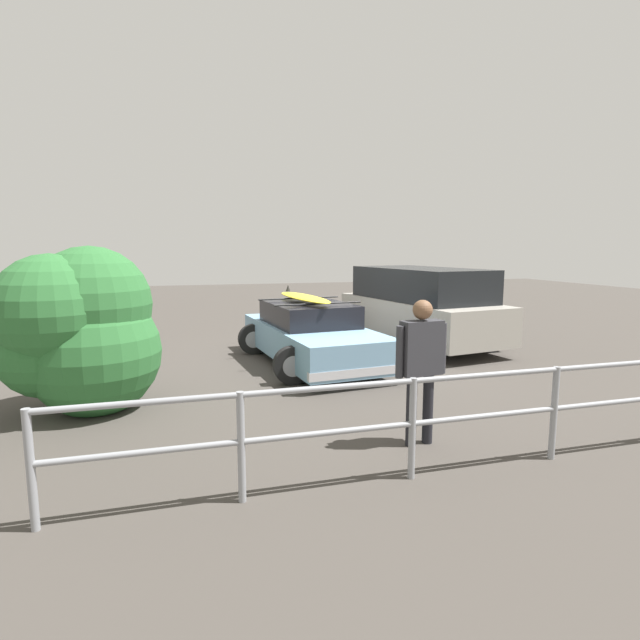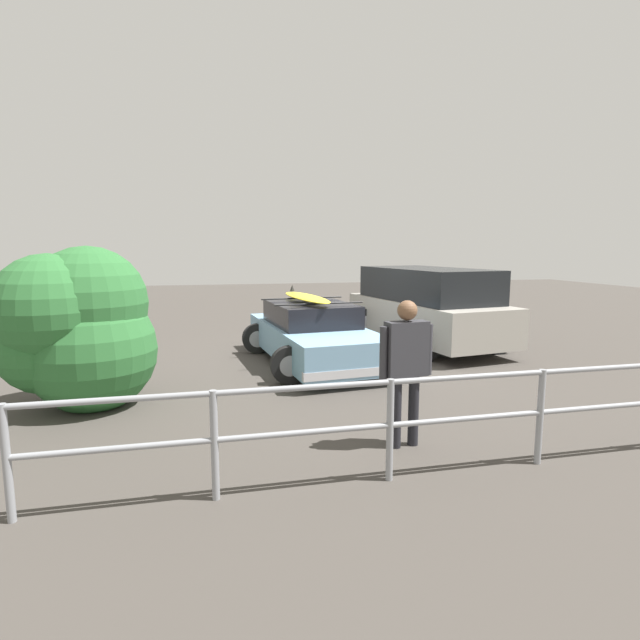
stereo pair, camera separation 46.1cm
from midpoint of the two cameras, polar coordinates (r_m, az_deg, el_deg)
ground_plane at (r=10.23m, az=2.43°, el=-4.63°), size 44.00×44.00×0.02m
sedan_car at (r=9.85m, az=0.48°, el=-1.60°), size 2.61×4.37×1.47m
suv_car at (r=11.85m, az=13.09°, el=1.55°), size 3.02×4.78×1.81m
person_bystander at (r=5.76m, az=12.09°, el=-4.49°), size 0.65×0.24×1.69m
railing_fence at (r=5.36m, az=19.02°, el=-9.42°), size 8.42×0.12×1.02m
bush_near_left at (r=7.74m, az=-24.53°, el=-0.95°), size 2.15×1.93×2.39m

